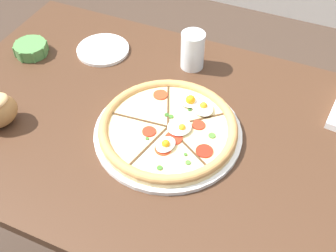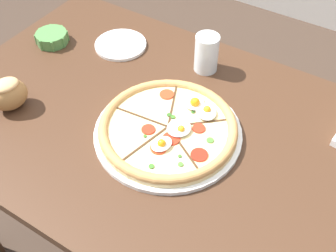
{
  "view_description": "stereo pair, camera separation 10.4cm",
  "coord_description": "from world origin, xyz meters",
  "views": [
    {
      "loc": [
        0.18,
        -0.67,
        1.53
      ],
      "look_at": [
        -0.11,
        -0.02,
        0.77
      ],
      "focal_mm": 45.0,
      "sensor_mm": 36.0,
      "label": 1
    },
    {
      "loc": [
        0.27,
        -0.63,
        1.53
      ],
      "look_at": [
        -0.11,
        -0.02,
        0.77
      ],
      "focal_mm": 45.0,
      "sensor_mm": 36.0,
      "label": 2
    }
  ],
  "objects": [
    {
      "name": "dining_table",
      "position": [
        0.0,
        0.0,
        0.64
      ],
      "size": [
        1.51,
        0.79,
        0.74
      ],
      "color": "#422819",
      "rests_on": "ground_plane"
    },
    {
      "name": "pizza",
      "position": [
        -0.11,
        -0.02,
        0.76
      ],
      "size": [
        0.37,
        0.37,
        0.06
      ],
      "color": "white",
      "rests_on": "dining_table"
    },
    {
      "name": "ramekin_bowl",
      "position": [
        -0.63,
        0.11,
        0.76
      ],
      "size": [
        0.1,
        0.1,
        0.04
      ],
      "color": "#4C8442",
      "rests_on": "dining_table"
    },
    {
      "name": "water_glass",
      "position": [
        -0.16,
        0.26,
        0.79
      ],
      "size": [
        0.07,
        0.07,
        0.11
      ],
      "color": "white",
      "rests_on": "dining_table"
    },
    {
      "name": "side_saucer",
      "position": [
        -0.43,
        0.21,
        0.75
      ],
      "size": [
        0.16,
        0.16,
        0.01
      ],
      "color": "white",
      "rests_on": "dining_table"
    }
  ]
}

